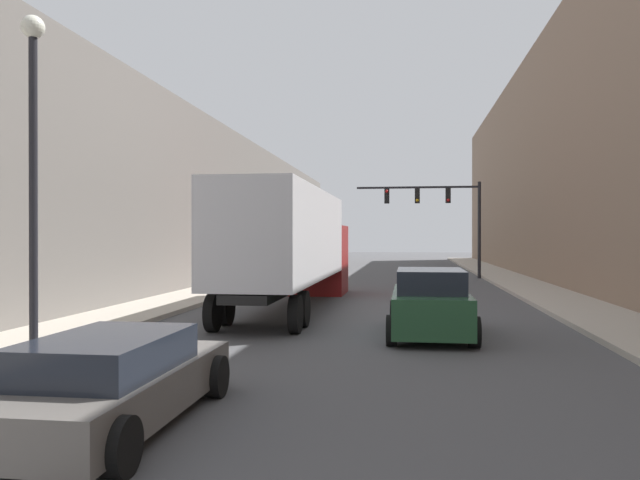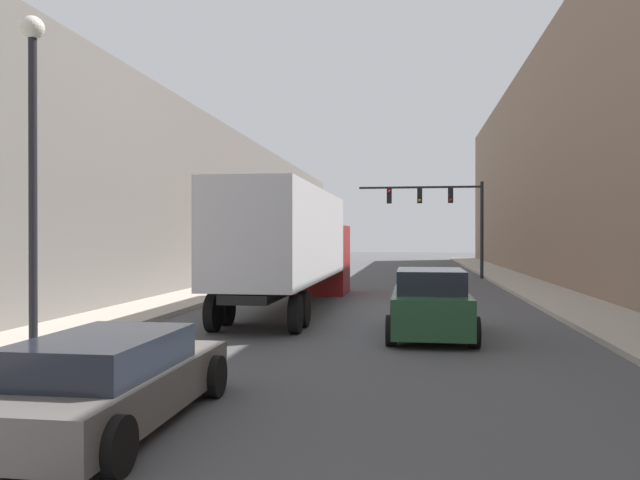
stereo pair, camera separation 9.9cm
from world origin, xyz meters
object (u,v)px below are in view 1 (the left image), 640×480
at_px(sedan_car, 114,381).
at_px(street_lamp, 33,141).
at_px(suv_car, 430,304).
at_px(traffic_signal_gantry, 443,208).
at_px(semi_truck, 294,243).

xyz_separation_m(sedan_car, street_lamp, (-3.29, 3.37, 3.71)).
relative_size(sedan_car, suv_car, 1.01).
xyz_separation_m(traffic_signal_gantry, street_lamp, (-9.19, -27.06, 0.13)).
distance_m(suv_car, street_lamp, 9.66).
distance_m(semi_truck, suv_car, 7.24).
height_order(sedan_car, street_lamp, street_lamp).
bearing_deg(suv_car, traffic_signal_gantry, 86.00).
relative_size(semi_truck, traffic_signal_gantry, 1.87).
bearing_deg(traffic_signal_gantry, suv_car, -94.00).
xyz_separation_m(semi_truck, sedan_car, (0.13, -13.66, -1.65)).
height_order(sedan_car, traffic_signal_gantry, traffic_signal_gantry).
bearing_deg(semi_truck, suv_car, -50.92).
relative_size(semi_truck, street_lamp, 2.07).
height_order(semi_truck, street_lamp, street_lamp).
bearing_deg(suv_car, sedan_car, -118.04).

